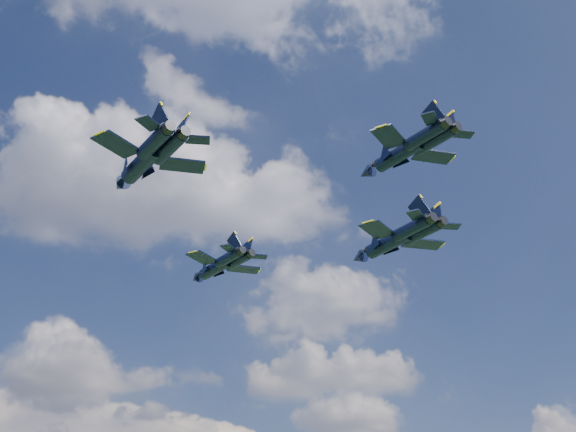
% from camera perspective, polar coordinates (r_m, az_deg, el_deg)
% --- Properties ---
extents(jet_lead, '(10.83, 14.06, 3.47)m').
position_cam_1_polar(jet_lead, '(99.05, -5.86, -4.13)').
color(jet_lead, black).
extents(jet_left, '(11.61, 15.58, 3.79)m').
position_cam_1_polar(jet_left, '(76.40, -11.62, 3.97)').
color(jet_left, black).
extents(jet_right, '(12.91, 17.32, 4.21)m').
position_cam_1_polar(jet_right, '(96.58, 7.76, -2.17)').
color(jet_right, black).
extents(jet_slot, '(10.09, 13.27, 3.26)m').
position_cam_1_polar(jet_slot, '(73.82, 8.55, 4.77)').
color(jet_slot, black).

